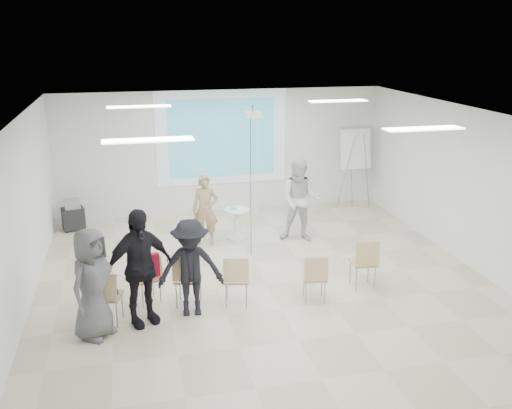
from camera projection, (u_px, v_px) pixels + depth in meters
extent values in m
cube|color=beige|center=(266.00, 286.00, 10.24)|extent=(8.00, 9.00, 0.10)
cube|color=white|center=(267.00, 114.00, 9.33)|extent=(8.00, 9.00, 0.10)
cube|color=silver|center=(222.00, 151.00, 14.02)|extent=(8.00, 0.10, 3.00)
cube|color=silver|center=(16.00, 221.00, 8.91)|extent=(0.10, 9.00, 3.00)
cube|color=silver|center=(476.00, 190.00, 10.66)|extent=(0.10, 9.00, 3.00)
cube|color=silver|center=(222.00, 138.00, 13.86)|extent=(3.20, 0.01, 2.30)
cube|color=teal|center=(222.00, 138.00, 13.85)|extent=(2.60, 0.01, 1.90)
cylinder|color=silver|center=(237.00, 238.00, 12.42)|extent=(0.43, 0.43, 0.05)
cylinder|color=white|center=(237.00, 225.00, 12.33)|extent=(0.12, 0.12, 0.61)
cylinder|color=silver|center=(237.00, 210.00, 12.24)|extent=(0.59, 0.59, 0.04)
cube|color=white|center=(239.00, 209.00, 12.21)|extent=(0.21, 0.16, 0.01)
cube|color=#439FC9|center=(233.00, 208.00, 12.27)|extent=(0.14, 0.19, 0.01)
imported|color=tan|center=(205.00, 205.00, 11.88)|extent=(0.70, 0.54, 1.72)
imported|color=silver|center=(300.00, 195.00, 12.07)|extent=(1.19, 1.09, 2.00)
cube|color=silver|center=(212.00, 189.00, 12.07)|extent=(0.06, 0.13, 0.04)
cube|color=silver|center=(289.00, 177.00, 12.16)|extent=(0.09, 0.14, 0.04)
cube|color=tan|center=(108.00, 296.00, 8.75)|extent=(0.51, 0.51, 0.04)
cube|color=tan|center=(103.00, 287.00, 8.49)|extent=(0.42, 0.19, 0.40)
cylinder|color=gray|center=(95.00, 315.00, 8.66)|extent=(0.03, 0.03, 0.44)
cylinder|color=gray|center=(117.00, 315.00, 8.65)|extent=(0.03, 0.03, 0.44)
cylinder|color=gray|center=(101.00, 304.00, 8.99)|extent=(0.03, 0.03, 0.44)
cylinder|color=#969A9E|center=(122.00, 305.00, 8.98)|extent=(0.03, 0.03, 0.44)
cube|color=tan|center=(147.00, 278.00, 9.46)|extent=(0.49, 0.49, 0.04)
cube|color=tan|center=(151.00, 269.00, 9.24)|extent=(0.39, 0.20, 0.37)
cylinder|color=#93959C|center=(143.00, 296.00, 9.31)|extent=(0.03, 0.03, 0.41)
cylinder|color=gray|center=(160.00, 291.00, 9.47)|extent=(0.03, 0.03, 0.41)
cylinder|color=gray|center=(136.00, 289.00, 9.56)|extent=(0.03, 0.03, 0.41)
cylinder|color=gray|center=(153.00, 284.00, 9.73)|extent=(0.03, 0.03, 0.41)
cube|color=tan|center=(188.00, 278.00, 9.34)|extent=(0.53, 0.53, 0.04)
cube|color=tan|center=(186.00, 269.00, 9.07)|extent=(0.44, 0.20, 0.41)
cylinder|color=gray|center=(176.00, 296.00, 9.25)|extent=(0.03, 0.03, 0.45)
cylinder|color=#94969C|center=(198.00, 296.00, 9.23)|extent=(0.03, 0.03, 0.45)
cylinder|color=#95989D|center=(180.00, 287.00, 9.58)|extent=(0.03, 0.03, 0.45)
cylinder|color=gray|center=(201.00, 287.00, 9.57)|extent=(0.03, 0.03, 0.45)
cube|color=tan|center=(236.00, 279.00, 9.38)|extent=(0.49, 0.49, 0.04)
cube|color=tan|center=(236.00, 270.00, 9.12)|extent=(0.42, 0.17, 0.39)
cylinder|color=#96999E|center=(226.00, 296.00, 9.28)|extent=(0.03, 0.03, 0.43)
cylinder|color=gray|center=(246.00, 296.00, 9.28)|extent=(0.03, 0.03, 0.43)
cylinder|color=#93959B|center=(227.00, 287.00, 9.60)|extent=(0.03, 0.03, 0.43)
cylinder|color=#97999F|center=(247.00, 287.00, 9.60)|extent=(0.03, 0.03, 0.43)
cube|color=tan|center=(314.00, 277.00, 9.50)|extent=(0.45, 0.45, 0.04)
cube|color=tan|center=(316.00, 269.00, 9.25)|extent=(0.39, 0.15, 0.37)
cylinder|color=#94989C|center=(306.00, 293.00, 9.40)|extent=(0.02, 0.02, 0.41)
cylinder|color=gray|center=(325.00, 293.00, 9.41)|extent=(0.02, 0.02, 0.41)
cylinder|color=#919399|center=(304.00, 285.00, 9.70)|extent=(0.02, 0.02, 0.41)
cylinder|color=gray|center=(322.00, 285.00, 9.71)|extent=(0.02, 0.02, 0.41)
cube|color=tan|center=(363.00, 262.00, 10.01)|extent=(0.45, 0.45, 0.04)
cube|color=tan|center=(368.00, 253.00, 9.75)|extent=(0.43, 0.12, 0.40)
cylinder|color=gray|center=(356.00, 279.00, 9.89)|extent=(0.02, 0.02, 0.44)
cylinder|color=#96989E|center=(375.00, 278.00, 9.94)|extent=(0.02, 0.02, 0.44)
cylinder|color=gray|center=(350.00, 271.00, 10.21)|extent=(0.02, 0.02, 0.44)
cylinder|color=gray|center=(368.00, 270.00, 10.26)|extent=(0.02, 0.02, 0.44)
cube|color=#A3142C|center=(147.00, 266.00, 9.16)|extent=(0.42, 0.23, 0.39)
imported|color=black|center=(188.00, 276.00, 9.35)|extent=(0.39, 0.33, 0.03)
imported|color=black|center=(139.00, 259.00, 8.57)|extent=(1.43, 1.18, 2.12)
imported|color=black|center=(190.00, 262.00, 8.89)|extent=(1.22, 0.73, 1.80)
imported|color=#5A5B5F|center=(92.00, 277.00, 8.23)|extent=(1.05, 1.10, 1.89)
cylinder|color=#94969D|center=(346.00, 172.00, 14.14)|extent=(0.36, 0.24, 1.92)
cylinder|color=gray|center=(366.00, 171.00, 14.25)|extent=(0.37, 0.22, 1.92)
cylinder|color=gray|center=(351.00, 168.00, 14.52)|extent=(0.04, 0.43, 1.92)
cube|color=white|center=(355.00, 147.00, 14.14)|extent=(0.77, 0.24, 1.08)
cube|color=#94979C|center=(356.00, 127.00, 14.04)|extent=(0.78, 0.08, 0.07)
cube|color=black|center=(73.00, 218.00, 12.93)|extent=(0.55, 0.47, 0.48)
cube|color=#93969B|center=(72.00, 204.00, 12.82)|extent=(0.39, 0.35, 0.21)
cylinder|color=black|center=(67.00, 231.00, 12.79)|extent=(0.07, 0.07, 0.06)
cylinder|color=black|center=(84.00, 229.00, 12.95)|extent=(0.07, 0.07, 0.06)
cylinder|color=black|center=(65.00, 228.00, 13.04)|extent=(0.07, 0.07, 0.06)
cylinder|color=black|center=(82.00, 225.00, 13.20)|extent=(0.07, 0.07, 0.06)
cube|color=white|center=(253.00, 115.00, 10.82)|extent=(0.30, 0.25, 0.10)
cylinder|color=gray|center=(253.00, 109.00, 10.78)|extent=(0.04, 0.04, 0.14)
cylinder|color=black|center=(251.00, 189.00, 11.15)|extent=(0.01, 0.01, 2.77)
cylinder|color=white|center=(256.00, 189.00, 11.15)|extent=(0.01, 0.01, 2.77)
cube|color=white|center=(139.00, 107.00, 10.78)|extent=(1.20, 0.30, 0.02)
cube|color=white|center=(338.00, 101.00, 11.65)|extent=(1.20, 0.30, 0.02)
cube|color=white|center=(148.00, 140.00, 7.53)|extent=(1.20, 0.30, 0.02)
cube|color=white|center=(423.00, 129.00, 8.39)|extent=(1.20, 0.30, 0.02)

